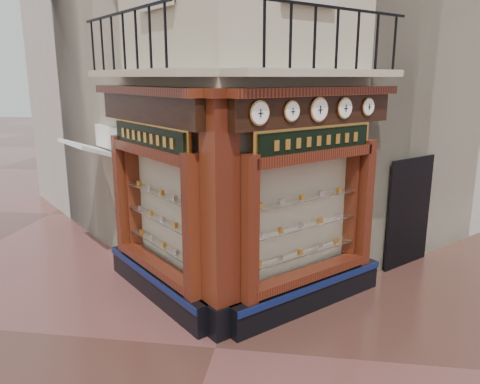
% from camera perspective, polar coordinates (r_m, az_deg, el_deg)
% --- Properties ---
extents(ground, '(80.00, 80.00, 0.00)m').
position_cam_1_polar(ground, '(7.74, -3.04, -18.45)').
color(ground, '#472821').
rests_on(ground, ground).
extents(main_building, '(11.31, 11.31, 12.00)m').
position_cam_1_polar(main_building, '(12.78, 2.43, 22.22)').
color(main_building, '#B8AA90').
rests_on(main_building, ground).
extents(neighbour_left, '(11.31, 11.31, 11.00)m').
position_cam_1_polar(neighbour_left, '(15.58, -6.18, 18.78)').
color(neighbour_left, beige).
rests_on(neighbour_left, ground).
extents(neighbour_right, '(11.31, 11.31, 11.00)m').
position_cam_1_polar(neighbour_right, '(15.15, 13.33, 18.65)').
color(neighbour_right, beige).
rests_on(neighbour_right, ground).
extents(shopfront_left, '(2.86, 2.86, 3.98)m').
position_cam_1_polar(shopfront_left, '(8.71, -10.28, -0.74)').
color(shopfront_left, black).
rests_on(shopfront_left, ground).
extents(shopfront_right, '(2.86, 2.86, 3.98)m').
position_cam_1_polar(shopfront_right, '(8.27, 8.56, -1.45)').
color(shopfront_right, black).
rests_on(shopfront_right, ground).
extents(corner_pilaster, '(0.85, 0.85, 3.98)m').
position_cam_1_polar(corner_pilaster, '(7.37, -2.47, -3.44)').
color(corner_pilaster, black).
rests_on(corner_pilaster, ground).
extents(balcony, '(5.94, 2.97, 1.03)m').
position_cam_1_polar(balcony, '(8.01, -1.28, 14.42)').
color(balcony, '#B8AA90').
rests_on(balcony, ground).
extents(clock_a, '(0.30, 0.30, 0.37)m').
position_cam_1_polar(clock_a, '(6.97, 2.36, 9.59)').
color(clock_a, '#AE793A').
rests_on(clock_a, ground).
extents(clock_b, '(0.27, 0.27, 0.33)m').
position_cam_1_polar(clock_b, '(7.39, 6.29, 9.76)').
color(clock_b, '#AE793A').
rests_on(clock_b, ground).
extents(clock_c, '(0.32, 0.32, 0.41)m').
position_cam_1_polar(clock_c, '(7.81, 9.58, 9.87)').
color(clock_c, '#AE793A').
rests_on(clock_c, ground).
extents(clock_d, '(0.29, 0.29, 0.36)m').
position_cam_1_polar(clock_d, '(8.27, 12.61, 9.94)').
color(clock_d, '#AE793A').
rests_on(clock_d, ground).
extents(clock_e, '(0.26, 0.26, 0.32)m').
position_cam_1_polar(clock_e, '(8.75, 15.31, 9.98)').
color(clock_e, '#AE793A').
rests_on(clock_e, ground).
extents(awning, '(1.83, 1.83, 0.39)m').
position_cam_1_polar(awning, '(11.44, -16.75, -7.98)').
color(awning, white).
rests_on(awning, ground).
extents(signboard_left, '(2.02, 2.02, 0.54)m').
position_cam_1_polar(signboard_left, '(8.47, -11.07, 6.56)').
color(signboard_left, gold).
rests_on(signboard_left, ground).
extents(signboard_right, '(1.95, 1.95, 0.52)m').
position_cam_1_polar(signboard_right, '(7.99, 9.24, 6.22)').
color(signboard_right, gold).
rests_on(signboard_right, ground).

